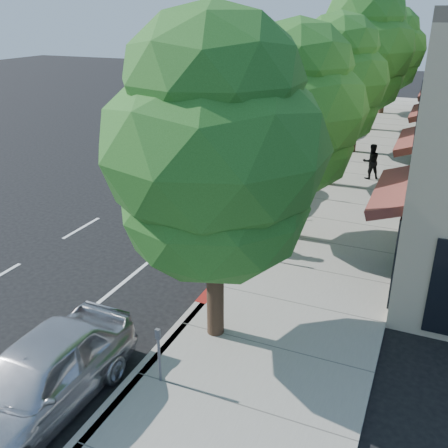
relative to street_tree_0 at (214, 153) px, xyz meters
The scene contains 18 objects.
ground 5.04m from the street_tree_0, 114.23° to the left, with size 120.00×120.00×0.00m, color black.
sidewalk 11.04m from the street_tree_0, 82.03° to the left, with size 4.60×56.00×0.15m, color gray.
curb 10.99m from the street_tree_0, 95.14° to the left, with size 0.30×56.00×0.15m, color #9E998E.
curb_red_segment 5.45m from the street_tree_0, 106.70° to the left, with size 0.32×4.00×0.15m, color maroon.
street_tree_0 is the anchor object (origin of this frame).
street_tree_1 6.00m from the street_tree_0, 90.00° to the left, with size 4.50×4.50×7.09m.
street_tree_2 12.00m from the street_tree_0, 90.00° to the left, with size 4.32×4.32×7.24m.
street_tree_3 18.01m from the street_tree_0, 90.00° to the left, with size 5.27×5.27×8.52m.
street_tree_4 24.00m from the street_tree_0, 90.00° to the left, with size 4.38×4.38×7.49m.
street_tree_5 30.00m from the street_tree_0, 90.00° to the left, with size 5.31×5.31×7.62m.
cyclist 5.88m from the street_tree_0, 103.37° to the left, with size 0.72×0.47×1.96m, color white.
bicycle 5.81m from the street_tree_0, 110.94° to the left, with size 0.59×1.70×0.89m, color navy.
silver_suv 9.21m from the street_tree_0, 106.14° to the left, with size 2.77×6.02×1.67m, color #B5B4BA.
dark_sedan 16.87m from the street_tree_0, 99.80° to the left, with size 1.75×5.01×1.65m, color black.
white_pickup 21.77m from the street_tree_0, 96.68° to the left, with size 2.33×5.74×1.67m, color silver.
dark_suv_far 26.96m from the street_tree_0, 96.03° to the left, with size 1.79×4.46×1.52m, color black.
near_car_a 5.56m from the street_tree_0, 121.19° to the right, with size 1.82×4.54×1.55m, color silver.
pedestrian 14.07m from the street_tree_0, 83.28° to the left, with size 0.78×0.61×1.60m, color black.
Camera 1 is at (5.02, -11.03, 7.22)m, focal length 40.00 mm.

